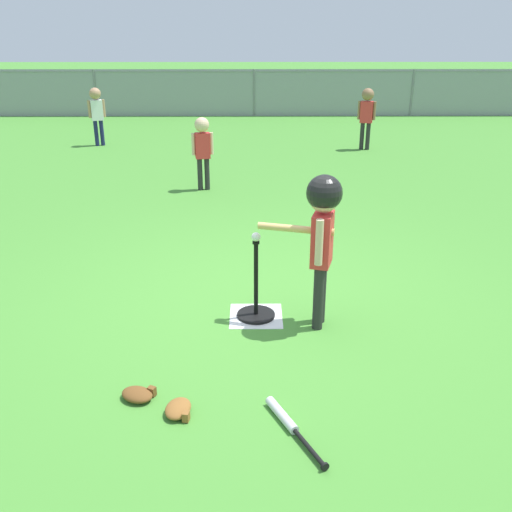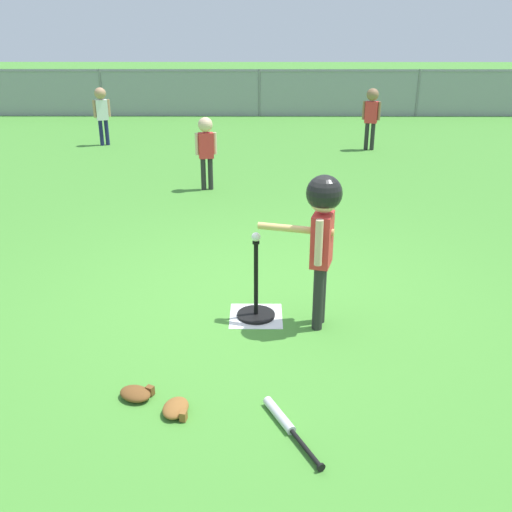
% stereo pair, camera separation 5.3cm
% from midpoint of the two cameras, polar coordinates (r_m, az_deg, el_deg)
% --- Properties ---
extents(ground_plane, '(60.00, 60.00, 0.00)m').
position_cam_midpoint_polar(ground_plane, '(5.15, 0.54, -4.31)').
color(ground_plane, '#478C33').
extents(home_plate, '(0.44, 0.44, 0.01)m').
position_cam_midpoint_polar(home_plate, '(4.87, 0.32, -5.95)').
color(home_plate, white).
rests_on(home_plate, ground_plane).
extents(batting_tee, '(0.32, 0.32, 0.68)m').
position_cam_midpoint_polar(batting_tee, '(4.82, 0.32, -4.87)').
color(batting_tee, black).
rests_on(batting_tee, ground_plane).
extents(baseball_on_tee, '(0.07, 0.07, 0.07)m').
position_cam_midpoint_polar(baseball_on_tee, '(4.57, 0.33, 1.90)').
color(baseball_on_tee, white).
rests_on(baseball_on_tee, batting_tee).
extents(batter_child, '(0.64, 0.35, 1.26)m').
position_cam_midpoint_polar(batter_child, '(4.41, 6.91, 3.42)').
color(batter_child, '#262626').
rests_on(batter_child, ground_plane).
extents(fielder_deep_left, '(0.31, 0.21, 1.04)m').
position_cam_midpoint_polar(fielder_deep_left, '(8.36, -4.80, 11.03)').
color(fielder_deep_left, '#262626').
rests_on(fielder_deep_left, ground_plane).
extents(fielder_near_right, '(0.32, 0.22, 1.13)m').
position_cam_midpoint_polar(fielder_near_right, '(11.24, 11.51, 13.93)').
color(fielder_near_right, '#262626').
rests_on(fielder_near_right, ground_plane).
extents(fielder_near_left, '(0.31, 0.22, 1.10)m').
position_cam_midpoint_polar(fielder_near_left, '(11.83, -14.92, 13.95)').
color(fielder_near_left, '#191E4C').
rests_on(fielder_near_left, ground_plane).
extents(spare_bat_silver, '(0.34, 0.63, 0.06)m').
position_cam_midpoint_polar(spare_bat_silver, '(3.68, 3.26, -16.07)').
color(spare_bat_silver, silver).
rests_on(spare_bat_silver, ground_plane).
extents(glove_by_plate, '(0.20, 0.25, 0.07)m').
position_cam_midpoint_polar(glove_by_plate, '(3.80, -7.52, -14.74)').
color(glove_by_plate, brown).
rests_on(glove_by_plate, ground_plane).
extents(glove_near_bats, '(0.27, 0.24, 0.07)m').
position_cam_midpoint_polar(glove_near_bats, '(3.97, -11.42, -13.21)').
color(glove_near_bats, brown).
rests_on(glove_near_bats, ground_plane).
extents(outfield_fence, '(16.06, 0.06, 1.15)m').
position_cam_midpoint_polar(outfield_fence, '(15.09, 0.44, 16.02)').
color(outfield_fence, slate).
rests_on(outfield_fence, ground_plane).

